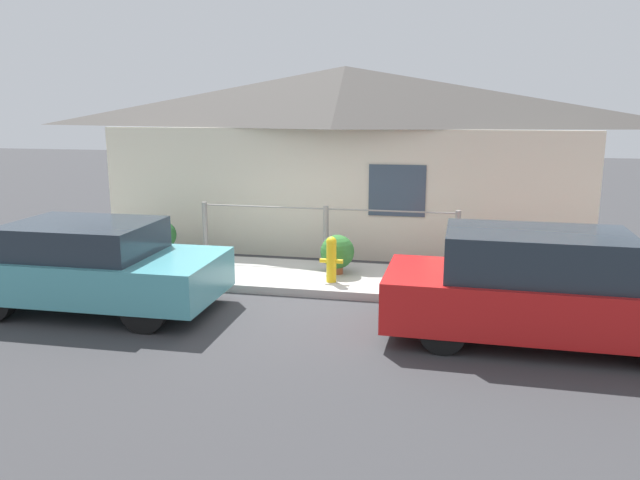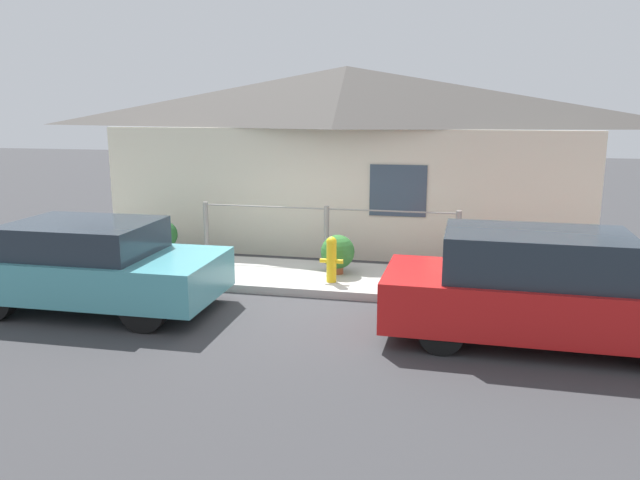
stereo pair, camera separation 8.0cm
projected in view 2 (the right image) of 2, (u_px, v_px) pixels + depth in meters
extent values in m
plane|color=#38383A|center=(304.00, 297.00, 10.11)|extent=(60.00, 60.00, 0.00)
cube|color=#B2AFA8|center=(317.00, 278.00, 11.01)|extent=(24.00, 1.92, 0.14)
cube|color=beige|center=(336.00, 195.00, 12.41)|extent=(9.85, 0.12, 2.60)
cube|color=#384756|center=(398.00, 191.00, 12.06)|extent=(1.10, 0.04, 1.00)
pyramid|color=#605B56|center=(346.00, 97.00, 13.00)|extent=(10.25, 2.20, 1.24)
cylinder|color=gray|center=(206.00, 229.00, 12.16)|extent=(0.10, 0.10, 1.08)
cylinder|color=gray|center=(327.00, 235.00, 11.65)|extent=(0.10, 0.10, 1.08)
cylinder|color=gray|center=(458.00, 241.00, 11.14)|extent=(0.10, 0.10, 1.08)
cylinder|color=gray|center=(327.00, 209.00, 11.54)|extent=(4.80, 0.03, 0.03)
cube|color=teal|center=(96.00, 273.00, 9.45)|extent=(3.82, 1.83, 0.61)
cube|color=#232D38|center=(84.00, 238.00, 9.37)|extent=(2.10, 1.60, 0.48)
cylinder|color=black|center=(190.00, 278.00, 10.00)|extent=(0.67, 0.21, 0.67)
cylinder|color=black|center=(143.00, 308.00, 8.52)|extent=(0.67, 0.21, 0.67)
cylinder|color=black|center=(59.00, 270.00, 10.48)|extent=(0.67, 0.21, 0.67)
cube|color=red|center=(546.00, 303.00, 8.08)|extent=(4.21, 1.71, 0.67)
cube|color=#232D38|center=(536.00, 255.00, 7.98)|extent=(2.33, 1.48, 0.59)
cylinder|color=black|center=(639.00, 313.00, 8.50)|extent=(0.57, 0.21, 0.57)
cylinder|color=black|center=(446.00, 299.00, 9.09)|extent=(0.57, 0.21, 0.57)
cylinder|color=black|center=(441.00, 332.00, 7.77)|extent=(0.57, 0.21, 0.57)
cylinder|color=yellow|center=(331.00, 263.00, 10.44)|extent=(0.17, 0.17, 0.65)
sphere|color=yellow|center=(332.00, 242.00, 10.37)|extent=(0.18, 0.18, 0.18)
cylinder|color=yellow|center=(324.00, 261.00, 10.46)|extent=(0.15, 0.08, 0.08)
cylinder|color=yellow|center=(339.00, 261.00, 10.41)|extent=(0.15, 0.08, 0.08)
cylinder|color=#9E5638|center=(338.00, 269.00, 11.02)|extent=(0.21, 0.21, 0.17)
sphere|color=#2D6B2D|center=(338.00, 252.00, 10.95)|extent=(0.60, 0.60, 0.60)
cylinder|color=brown|center=(164.00, 250.00, 12.32)|extent=(0.26, 0.26, 0.21)
sphere|color=#235B28|center=(163.00, 235.00, 12.25)|extent=(0.56, 0.56, 0.56)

